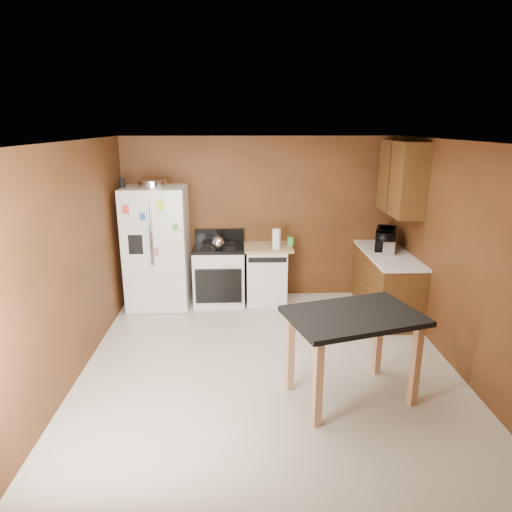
{
  "coord_description": "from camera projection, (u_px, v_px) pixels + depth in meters",
  "views": [
    {
      "loc": [
        -0.3,
        -4.72,
        2.67
      ],
      "look_at": [
        -0.11,
        0.85,
        1.05
      ],
      "focal_mm": 32.0,
      "sensor_mm": 36.0,
      "label": 1
    }
  ],
  "objects": [
    {
      "name": "refrigerator",
      "position": [
        157.0,
        248.0,
        6.77
      ],
      "size": [
        0.9,
        0.8,
        1.8
      ],
      "color": "white",
      "rests_on": "ground"
    },
    {
      "name": "green_canister",
      "position": [
        291.0,
        241.0,
        6.95
      ],
      "size": [
        0.13,
        0.13,
        0.12
      ],
      "primitive_type": "cylinder",
      "rotation": [
        0.0,
        0.0,
        -0.26
      ],
      "color": "green",
      "rests_on": "dishwasher"
    },
    {
      "name": "wall_right",
      "position": [
        460.0,
        258.0,
        5.0
      ],
      "size": [
        0.0,
        4.5,
        4.5
      ],
      "primitive_type": "plane",
      "rotation": [
        1.57,
        0.0,
        -1.57
      ],
      "color": "brown",
      "rests_on": "ground"
    },
    {
      "name": "gas_range",
      "position": [
        219.0,
        274.0,
        6.98
      ],
      "size": [
        0.76,
        0.68,
        1.1
      ],
      "color": "white",
      "rests_on": "ground"
    },
    {
      "name": "right_cabinets",
      "position": [
        391.0,
        252.0,
        6.51
      ],
      "size": [
        0.63,
        1.58,
        2.45
      ],
      "color": "brown",
      "rests_on": "ground"
    },
    {
      "name": "wall_left",
      "position": [
        73.0,
        262.0,
        4.87
      ],
      "size": [
        0.0,
        4.5,
        4.5
      ],
      "primitive_type": "plane",
      "rotation": [
        1.57,
        0.0,
        1.57
      ],
      "color": "brown",
      "rests_on": "ground"
    },
    {
      "name": "island",
      "position": [
        353.0,
        327.0,
        4.43
      ],
      "size": [
        1.44,
        1.16,
        0.91
      ],
      "color": "black",
      "rests_on": "ground"
    },
    {
      "name": "pen_cup",
      "position": [
        122.0,
        183.0,
        6.45
      ],
      "size": [
        0.09,
        0.09,
        0.13
      ],
      "primitive_type": "cylinder",
      "color": "black",
      "rests_on": "refrigerator"
    },
    {
      "name": "ceiling",
      "position": [
        270.0,
        141.0,
        4.59
      ],
      "size": [
        4.5,
        4.5,
        0.0
      ],
      "primitive_type": "plane",
      "rotation": [
        3.14,
        0.0,
        0.0
      ],
      "color": "white",
      "rests_on": "ground"
    },
    {
      "name": "microwave",
      "position": [
        386.0,
        240.0,
        6.67
      ],
      "size": [
        0.49,
        0.59,
        0.28
      ],
      "primitive_type": "imported",
      "rotation": [
        0.0,
        0.0,
        1.22
      ],
      "color": "black",
      "rests_on": "right_cabinets"
    },
    {
      "name": "roasting_pan",
      "position": [
        153.0,
        184.0,
        6.49
      ],
      "size": [
        0.41,
        0.41,
        0.1
      ],
      "primitive_type": "cylinder",
      "color": "silver",
      "rests_on": "refrigerator"
    },
    {
      "name": "wall_front",
      "position": [
        292.0,
        366.0,
        2.78
      ],
      "size": [
        4.2,
        0.0,
        4.2
      ],
      "primitive_type": "plane",
      "rotation": [
        -1.57,
        0.0,
        0.0
      ],
      "color": "brown",
      "rests_on": "ground"
    },
    {
      "name": "kettle",
      "position": [
        218.0,
        243.0,
        6.68
      ],
      "size": [
        0.18,
        0.18,
        0.18
      ],
      "primitive_type": "sphere",
      "color": "silver",
      "rests_on": "gas_range"
    },
    {
      "name": "wall_back",
      "position": [
        260.0,
        219.0,
        7.09
      ],
      "size": [
        4.2,
        0.0,
        4.2
      ],
      "primitive_type": "plane",
      "rotation": [
        1.57,
        0.0,
        0.0
      ],
      "color": "brown",
      "rests_on": "ground"
    },
    {
      "name": "floor",
      "position": [
        268.0,
        363.0,
        5.28
      ],
      "size": [
        4.5,
        4.5,
        0.0
      ],
      "primitive_type": "plane",
      "color": "beige",
      "rests_on": "ground"
    },
    {
      "name": "paper_towel",
      "position": [
        276.0,
        239.0,
        6.74
      ],
      "size": [
        0.15,
        0.15,
        0.29
      ],
      "primitive_type": "cylinder",
      "rotation": [
        0.0,
        0.0,
        0.25
      ],
      "color": "white",
      "rests_on": "dishwasher"
    },
    {
      "name": "toaster",
      "position": [
        387.0,
        246.0,
        6.46
      ],
      "size": [
        0.19,
        0.28,
        0.2
      ],
      "primitive_type": "cube",
      "rotation": [
        0.0,
        0.0,
        -0.09
      ],
      "color": "silver",
      "rests_on": "right_cabinets"
    },
    {
      "name": "dishwasher",
      "position": [
        266.0,
        273.0,
        7.03
      ],
      "size": [
        0.78,
        0.63,
        0.89
      ],
      "color": "white",
      "rests_on": "ground"
    }
  ]
}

